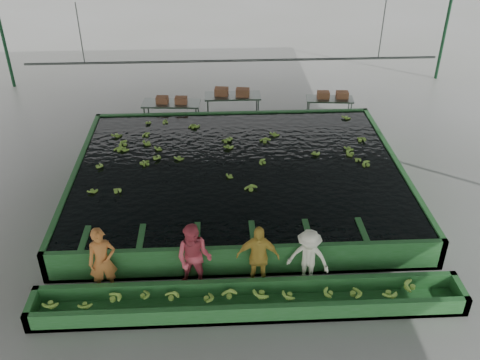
{
  "coord_description": "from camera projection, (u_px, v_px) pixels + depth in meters",
  "views": [
    {
      "loc": [
        -0.67,
        -12.58,
        9.1
      ],
      "look_at": [
        0.0,
        0.5,
        1.0
      ],
      "focal_mm": 40.0,
      "sensor_mm": 36.0,
      "label": 1
    }
  ],
  "objects": [
    {
      "name": "box_stack_left",
      "position": [
        172.0,
        103.0,
        20.11
      ],
      "size": [
        1.19,
        0.44,
        0.25
      ],
      "primitive_type": null,
      "rotation": [
        0.0,
        0.0,
        -0.1
      ],
      "color": "#955939",
      "rests_on": "packing_table_left"
    },
    {
      "name": "floating_bananas",
      "position": [
        237.0,
        154.0,
        17.01
      ],
      "size": [
        8.2,
        5.59,
        0.11
      ],
      "primitive_type": null,
      "color": "#89BD3F",
      "rests_on": "tank_water"
    },
    {
      "name": "worker_b",
      "position": [
        194.0,
        258.0,
        12.59
      ],
      "size": [
        1.04,
        0.9,
        1.83
      ],
      "primitive_type": "imported",
      "rotation": [
        0.0,
        0.0,
        -0.26
      ],
      "color": "#D44957",
      "rests_on": "ground"
    },
    {
      "name": "packing_table_mid",
      "position": [
        233.0,
        107.0,
        21.02
      ],
      "size": [
        2.17,
        0.87,
        0.99
      ],
      "primitive_type": null,
      "rotation": [
        0.0,
        0.0,
        0.0
      ],
      "color": "#59605B",
      "rests_on": "ground"
    },
    {
      "name": "packing_table_right",
      "position": [
        329.0,
        108.0,
        21.11
      ],
      "size": [
        1.88,
        0.91,
        0.83
      ],
      "primitive_type": null,
      "rotation": [
        0.0,
        0.0,
        -0.1
      ],
      "color": "#59605B",
      "rests_on": "ground"
    },
    {
      "name": "tank_water",
      "position": [
        238.0,
        167.0,
        16.33
      ],
      "size": [
        9.7,
        7.7,
        0.0
      ],
      "primitive_type": "cube",
      "color": "black",
      "rests_on": "flotation_tank"
    },
    {
      "name": "trough_bananas",
      "position": [
        249.0,
        296.0,
        12.23
      ],
      "size": [
        8.45,
        0.56,
        0.11
      ],
      "primitive_type": null,
      "color": "#89BD3F",
      "rests_on": "sorting_trough"
    },
    {
      "name": "worker_c",
      "position": [
        258.0,
        257.0,
        12.67
      ],
      "size": [
        1.06,
        0.52,
        1.75
      ],
      "primitive_type": "imported",
      "rotation": [
        0.0,
        0.0,
        -0.09
      ],
      "color": "gold",
      "rests_on": "ground"
    },
    {
      "name": "cableway_rail",
      "position": [
        233.0,
        61.0,
        18.17
      ],
      "size": [
        0.08,
        0.08,
        14.0
      ],
      "primitive_type": "cylinder",
      "color": "#59605B",
      "rests_on": "shed_roof"
    },
    {
      "name": "rail_hanger_right",
      "position": [
        382.0,
        29.0,
        17.86
      ],
      "size": [
        0.04,
        0.04,
        2.0
      ],
      "primitive_type": "cylinder",
      "color": "#59605B",
      "rests_on": "shed_roof"
    },
    {
      "name": "box_stack_right",
      "position": [
        332.0,
        98.0,
        20.93
      ],
      "size": [
        1.22,
        0.39,
        0.26
      ],
      "primitive_type": null,
      "rotation": [
        0.0,
        0.0,
        -0.05
      ],
      "color": "#955939",
      "rests_on": "packing_table_right"
    },
    {
      "name": "ground",
      "position": [
        241.0,
        218.0,
        15.5
      ],
      "size": [
        80.0,
        80.0,
        0.0
      ],
      "primitive_type": "plane",
      "color": "gray",
      "rests_on": "ground"
    },
    {
      "name": "shed_roof",
      "position": [
        241.0,
        50.0,
        12.87
      ],
      "size": [
        20.0,
        22.0,
        0.04
      ],
      "primitive_type": "cube",
      "color": "gray",
      "rests_on": "shed_posts"
    },
    {
      "name": "box_stack_mid",
      "position": [
        232.0,
        95.0,
        20.74
      ],
      "size": [
        1.38,
        0.56,
        0.29
      ],
      "primitive_type": null,
      "rotation": [
        0.0,
        0.0,
        -0.14
      ],
      "color": "#955939",
      "rests_on": "packing_table_mid"
    },
    {
      "name": "rail_hanger_left",
      "position": [
        80.0,
        34.0,
        17.42
      ],
      "size": [
        0.04,
        0.04,
        2.0
      ],
      "primitive_type": "cylinder",
      "color": "#59605B",
      "rests_on": "shed_roof"
    },
    {
      "name": "shed_posts",
      "position": [
        241.0,
        142.0,
        14.18
      ],
      "size": [
        20.0,
        22.0,
        5.0
      ],
      "primitive_type": null,
      "color": "#143D21",
      "rests_on": "ground"
    },
    {
      "name": "packing_table_left",
      "position": [
        172.0,
        115.0,
        20.41
      ],
      "size": [
        2.23,
        1.04,
        0.99
      ],
      "primitive_type": null,
      "rotation": [
        0.0,
        0.0,
        -0.08
      ],
      "color": "#59605B",
      "rests_on": "ground"
    },
    {
      "name": "sorting_trough",
      "position": [
        249.0,
        301.0,
        12.31
      ],
      "size": [
        10.0,
        1.0,
        0.5
      ],
      "primitive_type": null,
      "color": "#28652D",
      "rests_on": "ground"
    },
    {
      "name": "flotation_tank",
      "position": [
        238.0,
        178.0,
        16.54
      ],
      "size": [
        10.0,
        8.0,
        0.9
      ],
      "primitive_type": null,
      "color": "#28652D",
      "rests_on": "ground"
    },
    {
      "name": "worker_a",
      "position": [
        103.0,
        261.0,
        12.5
      ],
      "size": [
        0.75,
        0.58,
        1.81
      ],
      "primitive_type": "imported",
      "rotation": [
        0.0,
        0.0,
        0.25
      ],
      "color": "#C77433",
      "rests_on": "ground"
    },
    {
      "name": "worker_d",
      "position": [
        308.0,
        258.0,
        12.77
      ],
      "size": [
        1.16,
        0.9,
        1.58
      ],
      "primitive_type": "imported",
      "rotation": [
        0.0,
        0.0,
        -0.35
      ],
      "color": "white",
      "rests_on": "ground"
    }
  ]
}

